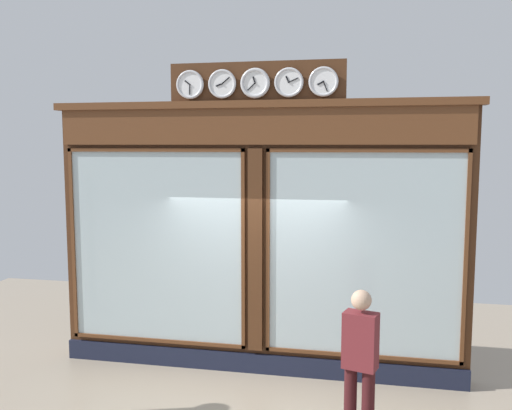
{
  "coord_description": "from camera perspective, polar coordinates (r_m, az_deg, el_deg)",
  "views": [
    {
      "loc": [
        -1.45,
        7.28,
        3.24
      ],
      "look_at": [
        0.0,
        0.0,
        2.41
      ],
      "focal_mm": 37.96,
      "sensor_mm": 36.0,
      "label": 1
    }
  ],
  "objects": [
    {
      "name": "shop_facade",
      "position": [
        7.65,
        0.18,
        -3.34
      ],
      "size": [
        5.9,
        0.42,
        4.35
      ],
      "color": "#4C2B16",
      "rests_on": "ground_plane"
    },
    {
      "name": "pedestrian",
      "position": [
        6.2,
        10.91,
        -15.58
      ],
      "size": [
        0.41,
        0.31,
        1.69
      ],
      "color": "#3A1316",
      "rests_on": "ground_plane"
    }
  ]
}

